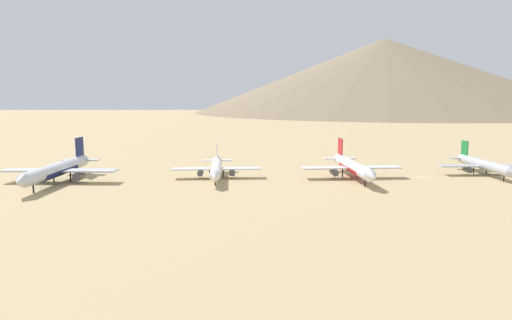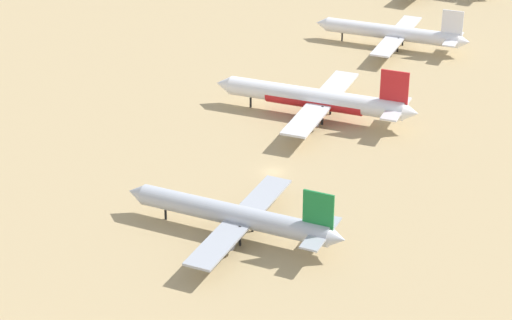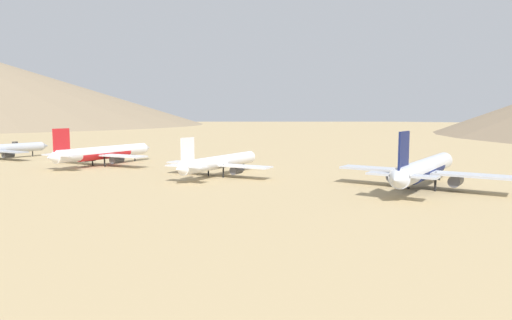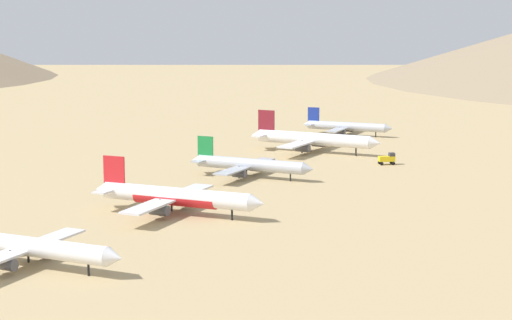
% 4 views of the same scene
% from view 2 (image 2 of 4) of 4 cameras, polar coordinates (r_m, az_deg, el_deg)
% --- Properties ---
extents(ground_plane, '(1800.00, 1800.00, 0.00)m').
position_cam_2_polar(ground_plane, '(184.11, 1.00, -0.71)').
color(ground_plane, tan).
extents(parked_jet_1, '(40.35, 32.92, 11.64)m').
position_cam_2_polar(parked_jet_1, '(249.38, 8.12, 7.44)').
color(parked_jet_1, white).
rests_on(parked_jet_1, ground).
extents(parked_jet_2, '(45.45, 37.11, 13.12)m').
position_cam_2_polar(parked_jet_2, '(205.86, 3.59, 3.63)').
color(parked_jet_2, white).
rests_on(parked_jet_2, ground).
extents(parked_jet_3, '(40.33, 32.84, 11.62)m').
position_cam_2_polar(parked_jet_3, '(161.43, -1.21, -3.31)').
color(parked_jet_3, '#B2B7C1').
rests_on(parked_jet_3, ground).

